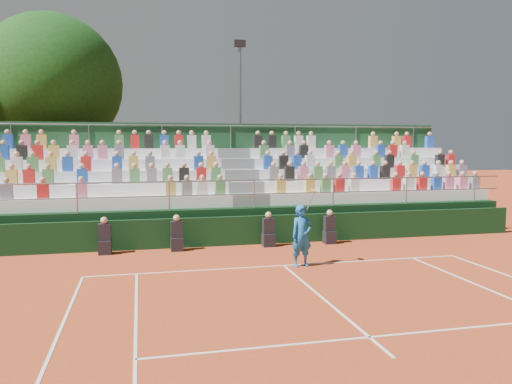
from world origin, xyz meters
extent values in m
plane|color=#B4431E|center=(0.00, 0.00, 0.00)|extent=(90.00, 90.00, 0.00)
cube|color=white|center=(0.00, 0.00, 0.01)|extent=(11.00, 0.06, 0.01)
cube|color=white|center=(0.00, -3.20, 0.01)|extent=(0.06, 6.40, 0.01)
cube|color=white|center=(0.00, -5.49, 0.01)|extent=(8.22, 0.06, 0.01)
cube|color=black|center=(0.00, 3.20, 0.50)|extent=(20.00, 0.15, 1.00)
cube|color=black|center=(-5.10, 2.75, 0.22)|extent=(0.40, 0.40, 0.44)
cube|color=black|center=(-5.10, 2.75, 0.70)|extent=(0.38, 0.25, 0.55)
sphere|color=tan|center=(-5.10, 2.75, 1.08)|extent=(0.22, 0.22, 0.22)
cube|color=black|center=(-2.83, 2.75, 0.22)|extent=(0.40, 0.40, 0.44)
cube|color=black|center=(-2.83, 2.75, 0.70)|extent=(0.38, 0.25, 0.55)
sphere|color=tan|center=(-2.83, 2.75, 1.08)|extent=(0.22, 0.22, 0.22)
cube|color=black|center=(0.26, 2.75, 0.22)|extent=(0.40, 0.40, 0.44)
cube|color=black|center=(0.26, 2.75, 0.70)|extent=(0.38, 0.25, 0.55)
sphere|color=tan|center=(0.26, 2.75, 1.08)|extent=(0.22, 0.22, 0.22)
cube|color=black|center=(2.48, 2.75, 0.22)|extent=(0.40, 0.40, 0.44)
cube|color=black|center=(2.48, 2.75, 0.70)|extent=(0.38, 0.25, 0.55)
sphere|color=tan|center=(2.48, 2.75, 1.08)|extent=(0.22, 0.22, 0.22)
cube|color=black|center=(0.00, 6.30, 0.60)|extent=(20.00, 5.20, 1.20)
cube|color=white|center=(-5.35, 4.62, 1.41)|extent=(9.30, 0.85, 0.42)
cube|color=white|center=(5.35, 4.62, 1.41)|extent=(9.30, 0.85, 0.42)
cube|color=slate|center=(0.00, 4.62, 1.41)|extent=(1.40, 0.85, 0.42)
cube|color=white|center=(-5.35, 5.47, 1.83)|extent=(9.30, 0.85, 0.42)
cube|color=white|center=(5.35, 5.47, 1.83)|extent=(9.30, 0.85, 0.42)
cube|color=slate|center=(0.00, 5.47, 1.83)|extent=(1.40, 0.85, 0.42)
cube|color=white|center=(-5.35, 6.33, 2.25)|extent=(9.30, 0.85, 0.42)
cube|color=white|center=(5.35, 6.33, 2.25)|extent=(9.30, 0.85, 0.42)
cube|color=slate|center=(0.00, 6.33, 2.25)|extent=(1.40, 0.85, 0.42)
cube|color=white|center=(-5.35, 7.17, 2.67)|extent=(9.30, 0.85, 0.42)
cube|color=white|center=(5.35, 7.17, 2.67)|extent=(9.30, 0.85, 0.42)
cube|color=slate|center=(0.00, 7.17, 2.67)|extent=(1.40, 0.85, 0.42)
cube|color=white|center=(-5.35, 8.03, 3.09)|extent=(9.30, 0.85, 0.42)
cube|color=white|center=(5.35, 8.03, 3.09)|extent=(9.30, 0.85, 0.42)
cube|color=slate|center=(0.00, 8.03, 3.09)|extent=(1.40, 0.85, 0.42)
cube|color=#194324|center=(0.00, 8.55, 2.20)|extent=(20.00, 0.12, 4.40)
cylinder|color=gray|center=(0.00, 3.75, 2.20)|extent=(20.00, 0.05, 0.05)
cylinder|color=gray|center=(0.00, 8.45, 4.30)|extent=(20.00, 0.05, 0.05)
cube|color=slate|center=(-8.30, 4.47, 1.90)|extent=(0.36, 0.24, 0.56)
cube|color=red|center=(-7.17, 4.47, 1.90)|extent=(0.36, 0.24, 0.56)
cube|color=pink|center=(-5.93, 4.47, 1.90)|extent=(0.36, 0.24, 0.56)
cube|color=gold|center=(-2.91, 4.47, 1.90)|extent=(0.36, 0.24, 0.56)
cube|color=slate|center=(-2.33, 4.47, 1.90)|extent=(0.36, 0.24, 0.56)
cube|color=silver|center=(-1.77, 4.47, 1.90)|extent=(0.36, 0.24, 0.56)
cube|color=#4C8C4C|center=(-1.12, 4.47, 1.90)|extent=(0.36, 0.24, 0.56)
cube|color=gold|center=(-8.32, 5.32, 2.32)|extent=(0.36, 0.24, 0.56)
cube|color=red|center=(-7.76, 5.32, 2.32)|extent=(0.36, 0.24, 0.56)
cube|color=#4C8C4C|center=(-7.13, 5.32, 2.32)|extent=(0.36, 0.24, 0.56)
cube|color=#1E4CB2|center=(-5.98, 5.32, 2.32)|extent=(0.36, 0.24, 0.56)
cube|color=slate|center=(-4.78, 5.32, 2.32)|extent=(0.36, 0.24, 0.56)
cube|color=#4C8C4C|center=(-4.15, 5.32, 2.32)|extent=(0.36, 0.24, 0.56)
cube|color=slate|center=(-3.54, 5.32, 2.32)|extent=(0.36, 0.24, 0.56)
cube|color=#4C8C4C|center=(-2.96, 5.32, 2.32)|extent=(0.36, 0.24, 0.56)
cube|color=black|center=(-2.35, 5.32, 2.32)|extent=(0.36, 0.24, 0.56)
cube|color=red|center=(-1.70, 5.32, 2.32)|extent=(0.36, 0.24, 0.56)
cube|color=#4C8C4C|center=(-1.14, 5.32, 2.32)|extent=(0.36, 0.24, 0.56)
cube|color=silver|center=(-8.32, 6.17, 2.74)|extent=(0.36, 0.24, 0.56)
cube|color=#4C8C4C|center=(-7.78, 6.17, 2.74)|extent=(0.36, 0.24, 0.56)
cube|color=gold|center=(-7.16, 6.17, 2.74)|extent=(0.36, 0.24, 0.56)
cube|color=#1E4CB2|center=(-6.58, 6.17, 2.74)|extent=(0.36, 0.24, 0.56)
cube|color=red|center=(-5.93, 6.17, 2.74)|extent=(0.36, 0.24, 0.56)
cube|color=#1E4CB2|center=(-4.80, 6.17, 2.74)|extent=(0.36, 0.24, 0.56)
cube|color=gold|center=(-4.19, 6.17, 2.74)|extent=(0.36, 0.24, 0.56)
cube|color=slate|center=(-3.58, 6.17, 2.74)|extent=(0.36, 0.24, 0.56)
cube|color=#1E4CB2|center=(-1.70, 6.17, 2.74)|extent=(0.36, 0.24, 0.56)
cube|color=gold|center=(-1.20, 6.17, 2.74)|extent=(0.36, 0.24, 0.56)
cube|color=#1E4CB2|center=(-8.95, 7.02, 3.16)|extent=(0.36, 0.24, 0.56)
cube|color=black|center=(-8.31, 7.02, 3.16)|extent=(0.36, 0.24, 0.56)
cube|color=red|center=(-7.75, 7.02, 3.16)|extent=(0.36, 0.24, 0.56)
cube|color=gold|center=(-7.18, 7.02, 3.16)|extent=(0.36, 0.24, 0.56)
cube|color=silver|center=(-6.51, 7.02, 3.16)|extent=(0.36, 0.24, 0.56)
cube|color=pink|center=(-5.92, 7.02, 3.16)|extent=(0.36, 0.24, 0.56)
cube|color=pink|center=(-5.38, 7.02, 3.16)|extent=(0.36, 0.24, 0.56)
cube|color=slate|center=(-4.74, 7.02, 3.16)|extent=(0.36, 0.24, 0.56)
cube|color=silver|center=(-2.95, 7.02, 3.16)|extent=(0.36, 0.24, 0.56)
cube|color=silver|center=(-2.35, 7.02, 3.16)|extent=(0.36, 0.24, 0.56)
cube|color=silver|center=(-1.15, 7.02, 3.16)|extent=(0.36, 0.24, 0.56)
cube|color=#1E4CB2|center=(-9.00, 7.88, 3.58)|extent=(0.36, 0.24, 0.56)
cube|color=pink|center=(-8.33, 7.88, 3.58)|extent=(0.36, 0.24, 0.56)
cube|color=gold|center=(-7.75, 7.88, 3.58)|extent=(0.36, 0.24, 0.56)
cube|color=pink|center=(-6.52, 7.88, 3.58)|extent=(0.36, 0.24, 0.56)
cube|color=#4C8C4C|center=(-4.76, 7.88, 3.58)|extent=(0.36, 0.24, 0.56)
cube|color=red|center=(-4.14, 7.88, 3.58)|extent=(0.36, 0.24, 0.56)
cube|color=black|center=(-3.57, 7.88, 3.58)|extent=(0.36, 0.24, 0.56)
cube|color=#1E4CB2|center=(-2.93, 7.88, 3.58)|extent=(0.36, 0.24, 0.56)
cube|color=red|center=(-2.33, 7.88, 3.58)|extent=(0.36, 0.24, 0.56)
cube|color=silver|center=(-1.79, 7.88, 3.58)|extent=(0.36, 0.24, 0.56)
cube|color=silver|center=(-1.17, 7.88, 3.58)|extent=(0.36, 0.24, 0.56)
cube|color=gold|center=(1.18, 4.47, 1.90)|extent=(0.36, 0.24, 0.56)
cube|color=gold|center=(2.33, 4.47, 1.90)|extent=(0.36, 0.24, 0.56)
cube|color=#4C8C4C|center=(2.97, 4.47, 1.90)|extent=(0.36, 0.24, 0.56)
cube|color=red|center=(3.54, 4.47, 1.90)|extent=(0.36, 0.24, 0.56)
cube|color=silver|center=(4.15, 4.47, 1.90)|extent=(0.36, 0.24, 0.56)
cube|color=red|center=(5.93, 4.47, 1.90)|extent=(0.36, 0.24, 0.56)
cube|color=silver|center=(6.51, 4.47, 1.90)|extent=(0.36, 0.24, 0.56)
cube|color=red|center=(7.10, 4.47, 1.90)|extent=(0.36, 0.24, 0.56)
cube|color=#1E4CB2|center=(7.75, 4.47, 1.90)|extent=(0.36, 0.24, 0.56)
cube|color=pink|center=(8.30, 4.47, 1.90)|extent=(0.36, 0.24, 0.56)
cube|color=pink|center=(8.94, 4.47, 1.90)|extent=(0.36, 0.24, 0.56)
cube|color=slate|center=(9.53, 4.47, 1.90)|extent=(0.36, 0.24, 0.56)
cube|color=slate|center=(1.13, 5.32, 2.32)|extent=(0.36, 0.24, 0.56)
cube|color=black|center=(1.78, 5.32, 2.32)|extent=(0.36, 0.24, 0.56)
cube|color=pink|center=(2.36, 5.32, 2.32)|extent=(0.36, 0.24, 0.56)
cube|color=#4C8C4C|center=(2.96, 5.32, 2.32)|extent=(0.36, 0.24, 0.56)
cube|color=slate|center=(3.51, 5.32, 2.32)|extent=(0.36, 0.24, 0.56)
cube|color=pink|center=(4.12, 5.32, 2.32)|extent=(0.36, 0.24, 0.56)
cube|color=#1E4CB2|center=(4.73, 5.32, 2.32)|extent=(0.36, 0.24, 0.56)
cube|color=#1E4CB2|center=(5.36, 5.32, 2.32)|extent=(0.36, 0.24, 0.56)
cube|color=black|center=(5.90, 5.32, 2.32)|extent=(0.36, 0.24, 0.56)
cube|color=red|center=(6.58, 5.32, 2.32)|extent=(0.36, 0.24, 0.56)
cube|color=gold|center=(7.13, 5.32, 2.32)|extent=(0.36, 0.24, 0.56)
cube|color=#1E4CB2|center=(7.72, 5.32, 2.32)|extent=(0.36, 0.24, 0.56)
cube|color=silver|center=(8.37, 5.32, 2.32)|extent=(0.36, 0.24, 0.56)
cube|color=gold|center=(8.99, 5.32, 2.32)|extent=(0.36, 0.24, 0.56)
cube|color=slate|center=(9.50, 5.32, 2.32)|extent=(0.36, 0.24, 0.56)
cube|color=#1E4CB2|center=(1.12, 6.17, 2.74)|extent=(0.36, 0.24, 0.56)
cube|color=black|center=(1.78, 6.17, 2.74)|extent=(0.36, 0.24, 0.56)
cube|color=#1E4CB2|center=(2.36, 6.17, 2.74)|extent=(0.36, 0.24, 0.56)
cube|color=silver|center=(2.93, 6.17, 2.74)|extent=(0.36, 0.24, 0.56)
cube|color=#4C8C4C|center=(4.18, 6.17, 2.74)|extent=(0.36, 0.24, 0.56)
cube|color=gold|center=(4.79, 6.17, 2.74)|extent=(0.36, 0.24, 0.56)
cube|color=#4C8C4C|center=(5.91, 6.17, 2.74)|extent=(0.36, 0.24, 0.56)
cube|color=black|center=(6.54, 6.17, 2.74)|extent=(0.36, 0.24, 0.56)
cube|color=#4C8C4C|center=(7.71, 6.17, 2.74)|extent=(0.36, 0.24, 0.56)
cube|color=black|center=(8.99, 6.17, 2.74)|extent=(0.36, 0.24, 0.56)
cube|color=red|center=(9.53, 6.17, 2.74)|extent=(0.36, 0.24, 0.56)
cube|color=#4C8C4C|center=(1.17, 7.02, 3.16)|extent=(0.36, 0.24, 0.56)
cube|color=slate|center=(2.32, 7.02, 3.16)|extent=(0.36, 0.24, 0.56)
cube|color=black|center=(2.94, 7.02, 3.16)|extent=(0.36, 0.24, 0.56)
cube|color=pink|center=(4.11, 7.02, 3.16)|extent=(0.36, 0.24, 0.56)
cube|color=#1E4CB2|center=(4.75, 7.02, 3.16)|extent=(0.36, 0.24, 0.56)
cube|color=pink|center=(5.37, 7.02, 3.16)|extent=(0.36, 0.24, 0.56)
cube|color=#1E4CB2|center=(6.55, 7.02, 3.16)|extent=(0.36, 0.24, 0.56)
cube|color=red|center=(7.15, 7.02, 3.16)|extent=(0.36, 0.24, 0.56)
cube|color=silver|center=(7.73, 7.02, 3.16)|extent=(0.36, 0.24, 0.56)
cube|color=black|center=(1.11, 7.88, 3.58)|extent=(0.36, 0.24, 0.56)
cube|color=black|center=(1.74, 7.88, 3.58)|extent=(0.36, 0.24, 0.56)
cube|color=#4C8C4C|center=(2.39, 7.88, 3.58)|extent=(0.36, 0.24, 0.56)
cube|color=silver|center=(2.98, 7.88, 3.58)|extent=(0.36, 0.24, 0.56)
cube|color=silver|center=(3.57, 7.88, 3.58)|extent=(0.36, 0.24, 0.56)
cube|color=gold|center=(6.59, 7.88, 3.58)|extent=(0.36, 0.24, 0.56)
cube|color=gold|center=(7.79, 7.88, 3.58)|extent=(0.36, 0.24, 0.56)
cube|color=red|center=(8.32, 7.88, 3.58)|extent=(0.36, 0.24, 0.56)
cube|color=#1E4CB2|center=(9.52, 7.88, 3.58)|extent=(0.36, 0.24, 0.56)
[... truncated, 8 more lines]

